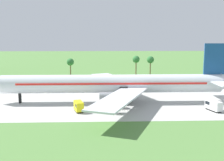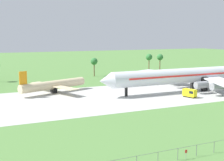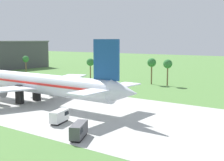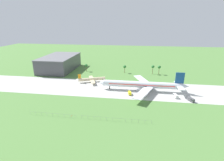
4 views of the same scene
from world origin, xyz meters
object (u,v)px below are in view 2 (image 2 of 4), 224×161
no_stopping_sign (186,153)px  jet_airliner (196,75)px  regional_aircraft (53,85)px  fuel_truck (190,93)px

no_stopping_sign → jet_airliner: bearing=49.1°
regional_aircraft → no_stopping_sign: bearing=-85.9°
jet_airliner → no_stopping_sign: size_ratio=47.18×
jet_airliner → no_stopping_sign: jet_airliner is taller
jet_airliner → fuel_truck: 16.04m
jet_airliner → fuel_truck: size_ratio=15.76×
regional_aircraft → fuel_truck: size_ratio=5.31×
fuel_truck → no_stopping_sign: 55.34m
no_stopping_sign → regional_aircraft: bearing=94.1°
jet_airliner → regional_aircraft: 54.18m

